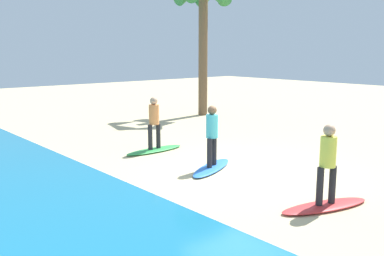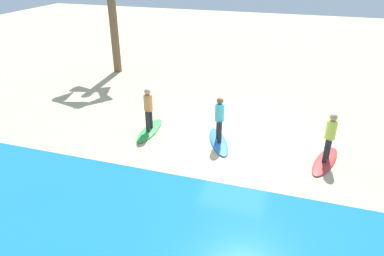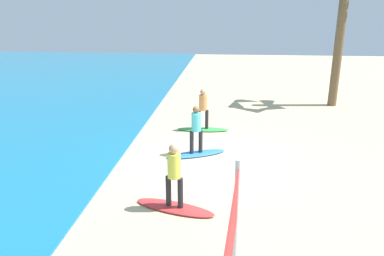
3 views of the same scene
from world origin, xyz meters
name	(u,v)px [view 3 (image 3 of 3)]	position (x,y,z in m)	size (l,w,h in m)	color
ground_plane	(211,163)	(0.00, 0.00, 0.00)	(60.00, 60.00, 0.00)	#CCB789
surfboard_red	(175,207)	(-2.99, 0.77, 0.04)	(2.10, 0.56, 0.09)	red
surfer_red	(174,171)	(-2.99, 0.77, 1.04)	(0.32, 0.45, 1.64)	#232328
surfboard_blue	(196,154)	(0.61, 0.53, 0.04)	(2.10, 0.56, 0.09)	blue
surfer_blue	(196,126)	(0.61, 0.53, 1.04)	(0.32, 0.43, 1.64)	#232328
surfboard_green	(203,129)	(3.31, 0.48, 0.04)	(2.10, 0.56, 0.09)	green
surfer_green	(203,106)	(3.31, 0.48, 1.04)	(0.32, 0.46, 1.64)	#232328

